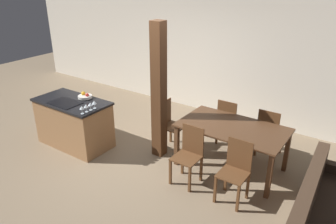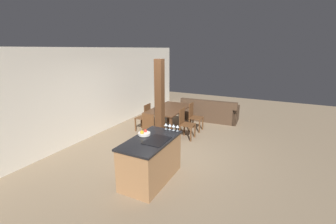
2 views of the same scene
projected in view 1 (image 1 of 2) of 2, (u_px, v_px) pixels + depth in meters
ground_plane at (135, 155)px, 6.02m from camera, size 16.00×16.00×0.00m
wall_back at (207, 55)px, 7.46m from camera, size 11.20×0.08×2.70m
kitchen_island at (74, 123)px, 6.24m from camera, size 1.44×0.77×0.92m
fruit_bowl at (85, 96)px, 6.15m from camera, size 0.26×0.26×0.11m
wine_glass_near at (82, 108)px, 5.45m from camera, size 0.08×0.08×0.14m
wine_glass_middle at (86, 106)px, 5.52m from camera, size 0.08×0.08×0.14m
wine_glass_far at (90, 104)px, 5.59m from camera, size 0.08×0.08×0.14m
wine_glass_end at (94, 103)px, 5.66m from camera, size 0.08×0.08×0.14m
dining_table at (232, 132)px, 5.40m from camera, size 1.74×1.00×0.78m
dining_chair_near_left at (189, 154)px, 5.13m from camera, size 0.40×0.40×0.93m
dining_chair_near_right at (235, 170)px, 4.72m from camera, size 0.40×0.40×0.93m
dining_chair_far_left at (228, 121)px, 6.22m from camera, size 0.40×0.40×0.93m
dining_chair_far_right at (269, 132)px, 5.82m from camera, size 0.40×0.40×0.93m
dining_chair_head_end at (170, 124)px, 6.12m from camera, size 0.40×0.40×0.93m
timber_post at (159, 93)px, 5.60m from camera, size 0.20×0.20×2.41m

